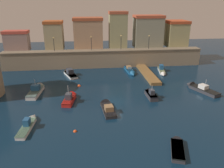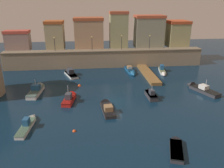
{
  "view_description": "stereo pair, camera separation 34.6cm",
  "coord_description": "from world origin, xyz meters",
  "px_view_note": "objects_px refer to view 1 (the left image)",
  "views": [
    {
      "loc": [
        -4.36,
        -34.35,
        16.2
      ],
      "look_at": [
        0.0,
        3.92,
        1.8
      ],
      "focal_mm": 36.2,
      "sensor_mm": 36.0,
      "label": 1
    },
    {
      "loc": [
        -4.02,
        -34.39,
        16.2
      ],
      "look_at": [
        0.0,
        3.92,
        1.8
      ],
      "focal_mm": 36.2,
      "sensor_mm": 36.0,
      "label": 2
    }
  ],
  "objects_px": {
    "mooring_buoy_0": "(75,132)",
    "moored_boat_6": "(150,94)",
    "quay_lamp_1": "(91,41)",
    "moored_boat_10": "(177,146)",
    "mooring_buoy_1": "(79,86)",
    "moored_boat_9": "(107,106)",
    "moored_boat_1": "(69,73)",
    "quay_lamp_0": "(54,42)",
    "moored_boat_7": "(29,124)",
    "quay_lamp_3": "(149,40)",
    "quay_lamp_2": "(121,40)",
    "moored_boat_5": "(70,98)",
    "moored_boat_2": "(130,71)",
    "moored_boat_8": "(162,71)",
    "moored_boat_4": "(199,88)",
    "moored_boat_0": "(37,90)"
  },
  "relations": [
    {
      "from": "mooring_buoy_0",
      "to": "moored_boat_6",
      "type": "bearing_deg",
      "value": 38.1
    },
    {
      "from": "quay_lamp_1",
      "to": "moored_boat_10",
      "type": "distance_m",
      "value": 36.61
    },
    {
      "from": "mooring_buoy_1",
      "to": "mooring_buoy_0",
      "type": "bearing_deg",
      "value": -90.56
    },
    {
      "from": "moored_boat_9",
      "to": "moored_boat_1",
      "type": "bearing_deg",
      "value": 15.56
    },
    {
      "from": "quay_lamp_0",
      "to": "moored_boat_7",
      "type": "relative_size",
      "value": 0.53
    },
    {
      "from": "quay_lamp_3",
      "to": "moored_boat_10",
      "type": "height_order",
      "value": "quay_lamp_3"
    },
    {
      "from": "mooring_buoy_1",
      "to": "moored_boat_10",
      "type": "bearing_deg",
      "value": -61.36
    },
    {
      "from": "moored_boat_1",
      "to": "moored_boat_7",
      "type": "xyz_separation_m",
      "value": [
        -4.04,
        -22.36,
        -0.07
      ]
    },
    {
      "from": "quay_lamp_2",
      "to": "moored_boat_5",
      "type": "relative_size",
      "value": 0.61
    },
    {
      "from": "moored_boat_1",
      "to": "mooring_buoy_1",
      "type": "bearing_deg",
      "value": 177.02
    },
    {
      "from": "quay_lamp_0",
      "to": "mooring_buoy_0",
      "type": "relative_size",
      "value": 7.02
    },
    {
      "from": "quay_lamp_3",
      "to": "quay_lamp_1",
      "type": "bearing_deg",
      "value": 180.0
    },
    {
      "from": "quay_lamp_1",
      "to": "moored_boat_9",
      "type": "xyz_separation_m",
      "value": [
        1.6,
        -23.86,
        -6.34
      ]
    },
    {
      "from": "quay_lamp_2",
      "to": "mooring_buoy_1",
      "type": "bearing_deg",
      "value": -127.85
    },
    {
      "from": "mooring_buoy_0",
      "to": "moored_boat_2",
      "type": "bearing_deg",
      "value": 63.76
    },
    {
      "from": "quay_lamp_0",
      "to": "moored_boat_9",
      "type": "xyz_separation_m",
      "value": [
        10.69,
        -23.86,
        -6.3
      ]
    },
    {
      "from": "moored_boat_6",
      "to": "moored_boat_8",
      "type": "bearing_deg",
      "value": -27.52
    },
    {
      "from": "moored_boat_6",
      "to": "moored_boat_8",
      "type": "distance_m",
      "value": 14.88
    },
    {
      "from": "moored_boat_5",
      "to": "moored_boat_9",
      "type": "xyz_separation_m",
      "value": [
        5.96,
        -3.87,
        -0.14
      ]
    },
    {
      "from": "moored_boat_2",
      "to": "mooring_buoy_1",
      "type": "bearing_deg",
      "value": -60.53
    },
    {
      "from": "moored_boat_6",
      "to": "moored_boat_10",
      "type": "height_order",
      "value": "moored_boat_6"
    },
    {
      "from": "moored_boat_2",
      "to": "moored_boat_10",
      "type": "xyz_separation_m",
      "value": [
        -0.09,
        -29.24,
        -0.1
      ]
    },
    {
      "from": "moored_boat_4",
      "to": "moored_boat_8",
      "type": "relative_size",
      "value": 1.1
    },
    {
      "from": "quay_lamp_2",
      "to": "moored_boat_8",
      "type": "distance_m",
      "value": 12.74
    },
    {
      "from": "moored_boat_0",
      "to": "moored_boat_10",
      "type": "distance_m",
      "value": 27.47
    },
    {
      "from": "quay_lamp_2",
      "to": "moored_boat_1",
      "type": "relative_size",
      "value": 0.52
    },
    {
      "from": "moored_boat_2",
      "to": "moored_boat_10",
      "type": "height_order",
      "value": "moored_boat_2"
    },
    {
      "from": "quay_lamp_3",
      "to": "moored_boat_1",
      "type": "height_order",
      "value": "quay_lamp_3"
    },
    {
      "from": "mooring_buoy_0",
      "to": "quay_lamp_0",
      "type": "bearing_deg",
      "value": 101.12
    },
    {
      "from": "moored_boat_7",
      "to": "moored_boat_9",
      "type": "distance_m",
      "value": 11.85
    },
    {
      "from": "moored_boat_2",
      "to": "moored_boat_6",
      "type": "distance_m",
      "value": 14.32
    },
    {
      "from": "moored_boat_0",
      "to": "moored_boat_9",
      "type": "bearing_deg",
      "value": -118.45
    },
    {
      "from": "moored_boat_0",
      "to": "mooring_buoy_0",
      "type": "bearing_deg",
      "value": -147.15
    },
    {
      "from": "quay_lamp_3",
      "to": "mooring_buoy_0",
      "type": "bearing_deg",
      "value": -120.52
    },
    {
      "from": "quay_lamp_2",
      "to": "quay_lamp_3",
      "type": "xyz_separation_m",
      "value": [
        7.17,
        -0.0,
        -0.08
      ]
    },
    {
      "from": "moored_boat_0",
      "to": "mooring_buoy_0",
      "type": "relative_size",
      "value": 15.29
    },
    {
      "from": "quay_lamp_3",
      "to": "mooring_buoy_1",
      "type": "bearing_deg",
      "value": -142.67
    },
    {
      "from": "moored_boat_0",
      "to": "moored_boat_10",
      "type": "height_order",
      "value": "moored_boat_0"
    },
    {
      "from": "moored_boat_1",
      "to": "moored_boat_2",
      "type": "xyz_separation_m",
      "value": [
        14.3,
        -0.06,
        -0.04
      ]
    },
    {
      "from": "moored_boat_8",
      "to": "moored_boat_10",
      "type": "bearing_deg",
      "value": -4.51
    },
    {
      "from": "quay_lamp_0",
      "to": "quay_lamp_2",
      "type": "relative_size",
      "value": 0.94
    },
    {
      "from": "quay_lamp_3",
      "to": "moored_boat_8",
      "type": "distance_m",
      "value": 9.28
    },
    {
      "from": "moored_boat_10",
      "to": "quay_lamp_2",
      "type": "bearing_deg",
      "value": 20.59
    },
    {
      "from": "moored_boat_7",
      "to": "moored_boat_10",
      "type": "relative_size",
      "value": 1.24
    },
    {
      "from": "quay_lamp_2",
      "to": "moored_boat_2",
      "type": "height_order",
      "value": "quay_lamp_2"
    },
    {
      "from": "moored_boat_5",
      "to": "moored_boat_10",
      "type": "xyz_separation_m",
      "value": [
        13.13,
        -14.98,
        -0.17
      ]
    },
    {
      "from": "moored_boat_0",
      "to": "mooring_buoy_0",
      "type": "height_order",
      "value": "moored_boat_0"
    },
    {
      "from": "moored_boat_7",
      "to": "moored_boat_9",
      "type": "height_order",
      "value": "moored_boat_7"
    },
    {
      "from": "moored_boat_10",
      "to": "moored_boat_0",
      "type": "bearing_deg",
      "value": 63.62
    },
    {
      "from": "quay_lamp_1",
      "to": "moored_boat_10",
      "type": "relative_size",
      "value": 0.67
    }
  ]
}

